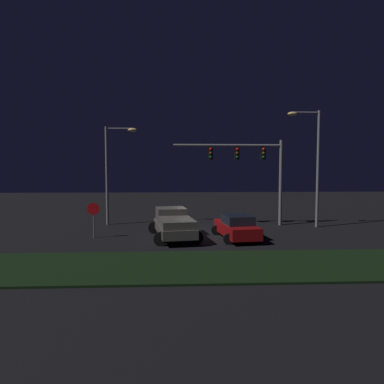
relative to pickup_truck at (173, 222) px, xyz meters
The scene contains 8 objects.
ground_plane 2.37m from the pickup_truck, 45.21° to the left, with size 80.00×80.00×0.00m, color black.
grass_median 6.79m from the pickup_truck, 76.96° to the right, with size 26.73×5.15×0.10m, color black.
pickup_truck is the anchor object (origin of this frame).
car_sedan 3.96m from the pickup_truck, ahead, with size 2.85×4.59×1.51m.
traffic_signal_gantry 8.36m from the pickup_truck, 39.08° to the left, with size 8.32×0.56×6.50m.
street_lamp_left 8.14m from the pickup_truck, 130.02° to the left, with size 2.45×0.44×7.55m.
street_lamp_right 11.68m from the pickup_truck, 19.84° to the left, with size 2.43×0.44×8.58m.
stop_sign 5.03m from the pickup_truck, behind, with size 0.76×0.08×2.23m.
Camera 1 is at (-1.37, -23.47, 4.40)m, focal length 33.03 mm.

